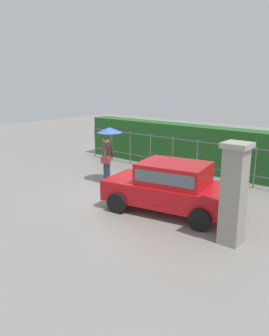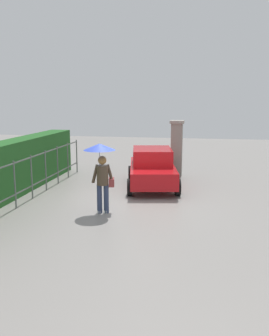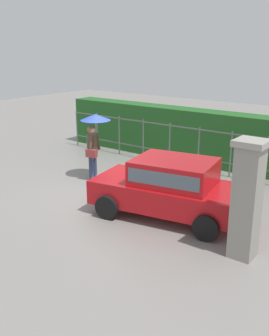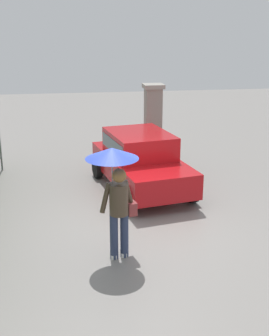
% 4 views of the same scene
% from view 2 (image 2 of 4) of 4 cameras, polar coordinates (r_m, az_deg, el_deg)
% --- Properties ---
extents(ground_plane, '(40.00, 40.00, 0.00)m').
position_cam_2_polar(ground_plane, '(12.26, -0.60, -5.34)').
color(ground_plane, gray).
extents(car, '(3.94, 2.38, 1.48)m').
position_cam_2_polar(car, '(14.26, 2.72, 0.27)').
color(car, '#B71116').
rests_on(car, ground).
extents(pedestrian, '(0.94, 0.94, 2.07)m').
position_cam_2_polar(pedestrian, '(10.97, -5.10, 0.77)').
color(pedestrian, '#2D3856').
rests_on(pedestrian, ground).
extents(gate_pillar, '(0.60, 0.60, 2.42)m').
position_cam_2_polar(gate_pillar, '(16.30, 6.46, 3.10)').
color(gate_pillar, gray).
rests_on(gate_pillar, ground).
extents(fence_section, '(9.29, 0.05, 1.50)m').
position_cam_2_polar(fence_section, '(13.03, -15.47, -1.03)').
color(fence_section, '#59605B').
rests_on(fence_section, ground).
extents(hedge_row, '(10.24, 0.90, 1.90)m').
position_cam_2_polar(hedge_row, '(13.44, -19.07, -0.33)').
color(hedge_row, '#235B23').
rests_on(hedge_row, ground).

